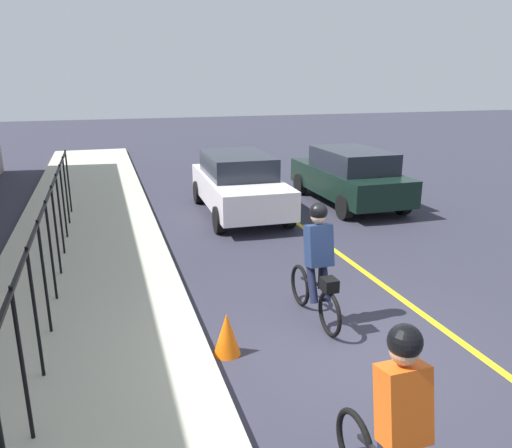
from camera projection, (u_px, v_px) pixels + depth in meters
ground_plane at (351, 355)px, 6.60m from camera, size 80.00×80.00×0.00m
lane_line_centre at (454, 337)px, 7.05m from camera, size 36.00×0.12×0.01m
sidewalk at (79, 397)px, 5.61m from camera, size 40.00×3.20×0.15m
iron_fence at (37, 272)px, 6.08m from camera, size 14.44×0.04×1.60m
cyclist_lead at (318, 264)px, 7.25m from camera, size 1.71×0.37×1.83m
cyclist_follow at (399, 435)px, 3.79m from camera, size 1.71×0.37×1.83m
patrol_sedan at (349, 176)px, 14.15m from camera, size 4.40×1.93×1.58m
parked_sedan_rear at (239, 183)px, 13.13m from camera, size 4.45×2.02×1.58m
traffic_cone_near at (227, 334)px, 6.54m from camera, size 0.36×0.36×0.59m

